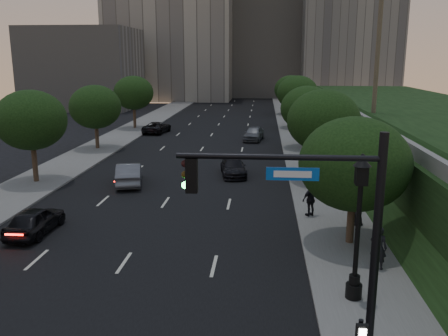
# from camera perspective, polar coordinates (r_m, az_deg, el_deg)

# --- Properties ---
(ground) EXTENTS (160.00, 160.00, 0.00)m
(ground) POSITION_cam_1_polar(r_m,az_deg,el_deg) (17.61, -16.75, -17.66)
(ground) COLOR black
(ground) RESTS_ON ground
(road_surface) EXTENTS (16.00, 140.00, 0.02)m
(road_surface) POSITION_cam_1_polar(r_m,az_deg,el_deg) (45.27, -2.99, 1.82)
(road_surface) COLOR black
(road_surface) RESTS_ON ground
(sidewalk_right) EXTENTS (4.50, 140.00, 0.15)m
(sidewalk_right) POSITION_cam_1_polar(r_m,az_deg,el_deg) (45.06, 10.04, 1.67)
(sidewalk_right) COLOR slate
(sidewalk_right) RESTS_ON ground
(sidewalk_left) EXTENTS (4.50, 140.00, 0.15)m
(sidewalk_left) POSITION_cam_1_polar(r_m,az_deg,el_deg) (47.72, -15.29, 2.03)
(sidewalk_left) COLOR slate
(sidewalk_left) RESTS_ON ground
(embankment) EXTENTS (18.00, 90.00, 4.00)m
(embankment) POSITION_cam_1_polar(r_m,az_deg,el_deg) (45.45, 25.30, 3.17)
(embankment) COLOR black
(embankment) RESTS_ON ground
(parapet_wall) EXTENTS (0.35, 90.00, 0.70)m
(parapet_wall) POSITION_cam_1_polar(r_m,az_deg,el_deg) (42.89, 14.86, 6.64)
(parapet_wall) COLOR slate
(parapet_wall) RESTS_ON embankment
(office_block_left) EXTENTS (26.00, 20.00, 32.00)m
(office_block_left) POSITION_cam_1_polar(r_m,az_deg,el_deg) (108.10, -6.21, 16.81)
(office_block_left) COLOR gray
(office_block_left) RESTS_ON ground
(office_block_mid) EXTENTS (22.00, 18.00, 26.00)m
(office_block_mid) POSITION_cam_1_polar(r_m,az_deg,el_deg) (116.07, 4.89, 15.10)
(office_block_mid) COLOR #99968C
(office_block_mid) RESTS_ON ground
(office_block_right) EXTENTS (20.00, 22.00, 36.00)m
(office_block_right) POSITION_cam_1_polar(r_m,az_deg,el_deg) (111.83, 14.65, 17.38)
(office_block_right) COLOR gray
(office_block_right) RESTS_ON ground
(office_block_filler) EXTENTS (18.00, 16.00, 14.00)m
(office_block_filler) POSITION_cam_1_polar(r_m,az_deg,el_deg) (89.91, -16.46, 11.39)
(office_block_filler) COLOR #99968C
(office_block_filler) RESTS_ON ground
(tree_right_a) EXTENTS (5.20, 5.20, 6.24)m
(tree_right_a) POSITION_cam_1_polar(r_m,az_deg,el_deg) (22.92, 15.40, 0.47)
(tree_right_a) COLOR #38281C
(tree_right_a) RESTS_ON ground
(tree_right_b) EXTENTS (5.20, 5.20, 6.74)m
(tree_right_b) POSITION_cam_1_polar(r_m,az_deg,el_deg) (34.54, 11.88, 5.61)
(tree_right_b) COLOR #38281C
(tree_right_b) RESTS_ON ground
(tree_right_c) EXTENTS (5.20, 5.20, 6.24)m
(tree_right_c) POSITION_cam_1_polar(r_m,az_deg,el_deg) (47.44, 9.97, 7.06)
(tree_right_c) COLOR #38281C
(tree_right_c) RESTS_ON ground
(tree_right_d) EXTENTS (5.20, 5.20, 6.74)m
(tree_right_d) POSITION_cam_1_polar(r_m,az_deg,el_deg) (61.30, 8.84, 8.89)
(tree_right_d) COLOR #38281C
(tree_right_d) RESTS_ON ground
(tree_right_e) EXTENTS (5.20, 5.20, 6.24)m
(tree_right_e) POSITION_cam_1_polar(r_m,az_deg,el_deg) (76.27, 8.05, 9.34)
(tree_right_e) COLOR #38281C
(tree_right_e) RESTS_ON ground
(tree_left_b) EXTENTS (5.00, 5.00, 6.71)m
(tree_left_b) POSITION_cam_1_polar(r_m,az_deg,el_deg) (36.16, -22.22, 5.35)
(tree_left_b) COLOR #38281C
(tree_left_b) RESTS_ON ground
(tree_left_c) EXTENTS (5.00, 5.00, 6.34)m
(tree_left_c) POSITION_cam_1_polar(r_m,az_deg,el_deg) (48.08, -15.24, 7.10)
(tree_left_c) COLOR #38281C
(tree_left_c) RESTS_ON ground
(tree_left_d) EXTENTS (5.00, 5.00, 6.71)m
(tree_left_d) POSITION_cam_1_polar(r_m,az_deg,el_deg) (61.36, -10.83, 8.87)
(tree_left_d) COLOR #38281C
(tree_left_d) RESTS_ON ground
(traffic_signal_mast) EXTENTS (5.68, 0.56, 7.00)m
(traffic_signal_mast) POSITION_cam_1_polar(r_m,az_deg,el_deg) (13.47, 13.15, -9.84)
(traffic_signal_mast) COLOR black
(traffic_signal_mast) RESTS_ON ground
(street_lamp) EXTENTS (0.64, 0.64, 5.62)m
(street_lamp) POSITION_cam_1_polar(r_m,az_deg,el_deg) (17.89, 15.76, -7.73)
(street_lamp) COLOR black
(street_lamp) RESTS_ON ground
(sedan_near_left) EXTENTS (1.78, 4.24, 1.43)m
(sedan_near_left) POSITION_cam_1_polar(r_m,az_deg,el_deg) (26.30, -21.79, -5.88)
(sedan_near_left) COLOR black
(sedan_near_left) RESTS_ON ground
(sedan_mid_left) EXTENTS (2.75, 5.06, 1.58)m
(sedan_mid_left) POSITION_cam_1_polar(r_m,az_deg,el_deg) (34.51, -11.35, -0.67)
(sedan_mid_left) COLOR slate
(sedan_mid_left) RESTS_ON ground
(sedan_far_left) EXTENTS (2.97, 5.22, 1.38)m
(sedan_far_left) POSITION_cam_1_polar(r_m,az_deg,el_deg) (57.88, -8.07, 4.86)
(sedan_far_left) COLOR black
(sedan_far_left) RESTS_ON ground
(sedan_near_right) EXTENTS (2.47, 4.70, 1.30)m
(sedan_near_right) POSITION_cam_1_polar(r_m,az_deg,el_deg) (36.46, 1.13, 0.10)
(sedan_near_right) COLOR black
(sedan_near_right) RESTS_ON ground
(sedan_far_right) EXTENTS (2.54, 4.82, 1.56)m
(sedan_far_right) POSITION_cam_1_polar(r_m,az_deg,el_deg) (52.18, 3.61, 4.18)
(sedan_far_right) COLOR slate
(sedan_far_right) RESTS_ON ground
(pedestrian_a) EXTENTS (0.81, 0.69, 1.89)m
(pedestrian_a) POSITION_cam_1_polar(r_m,az_deg,el_deg) (21.16, 18.09, -9.08)
(pedestrian_a) COLOR black
(pedestrian_a) RESTS_ON sidewalk_right
(pedestrian_b) EXTENTS (0.85, 0.70, 1.59)m
(pedestrian_b) POSITION_cam_1_polar(r_m,az_deg,el_deg) (26.22, 15.66, -4.95)
(pedestrian_b) COLOR black
(pedestrian_b) RESTS_ON sidewalk_right
(pedestrian_c) EXTENTS (1.20, 1.03, 1.93)m
(pedestrian_c) POSITION_cam_1_polar(r_m,az_deg,el_deg) (27.07, 10.40, -3.72)
(pedestrian_c) COLOR black
(pedestrian_c) RESTS_ON sidewalk_right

